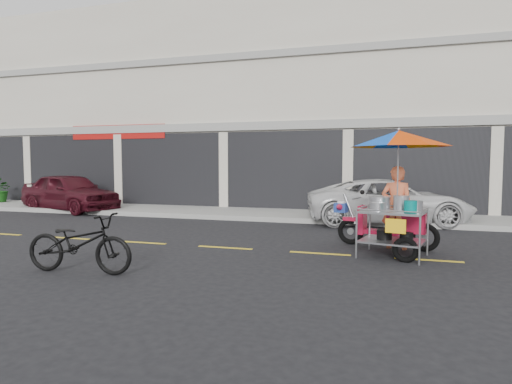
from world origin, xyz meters
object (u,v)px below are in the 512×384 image
(food_vendor_rig, at_px, (396,175))
(near_bicycle, at_px, (79,243))
(maroon_sedan, at_px, (70,192))
(white_pickup, at_px, (388,201))

(food_vendor_rig, bearing_deg, near_bicycle, -135.07)
(maroon_sedan, distance_m, white_pickup, 11.20)
(near_bicycle, xyz_separation_m, food_vendor_rig, (4.95, 3.05, 1.06))
(white_pickup, relative_size, near_bicycle, 2.53)
(maroon_sedan, relative_size, food_vendor_rig, 1.67)
(maroon_sedan, xyz_separation_m, white_pickup, (11.20, 0.00, -0.05))
(maroon_sedan, height_order, near_bicycle, maroon_sedan)
(near_bicycle, height_order, food_vendor_rig, food_vendor_rig)
(white_pickup, distance_m, food_vendor_rig, 4.34)
(near_bicycle, bearing_deg, food_vendor_rig, -62.77)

